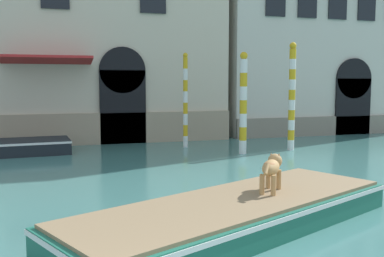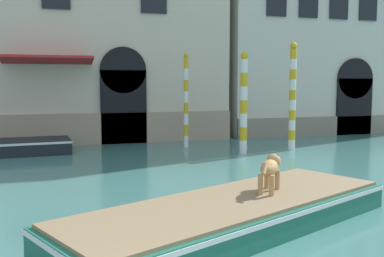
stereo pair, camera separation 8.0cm
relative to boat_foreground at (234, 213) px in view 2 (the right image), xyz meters
name	(u,v)px [view 2 (the right image)]	position (x,y,z in m)	size (l,w,h in m)	color
boat_foreground	(234,213)	(0.00, 0.00, 0.00)	(7.14, 4.81, 0.54)	#1E6651
dog_on_deck	(270,168)	(0.90, 0.37, 0.71)	(0.74, 0.88, 0.70)	tan
boat_moored_near_palazzo	(1,147)	(-5.01, 10.12, -0.01)	(5.01, 2.16, 0.53)	black
mooring_pole_0	(244,103)	(3.57, 7.87, 1.60)	(0.28, 0.28, 3.74)	white
mooring_pole_2	(186,100)	(2.01, 10.13, 1.64)	(0.19, 0.19, 3.82)	white
mooring_pole_3	(293,96)	(5.75, 8.18, 1.82)	(0.27, 0.27, 4.17)	white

